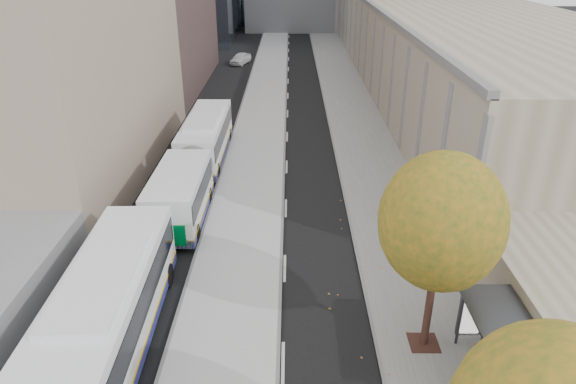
{
  "coord_description": "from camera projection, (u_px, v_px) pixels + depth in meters",
  "views": [
    {
      "loc": [
        -1.4,
        -1.82,
        13.52
      ],
      "look_at": [
        -1.51,
        20.94,
        2.5
      ],
      "focal_mm": 32.0,
      "sensor_mm": 36.0,
      "label": 1
    }
  ],
  "objects": [
    {
      "name": "bus_shelter",
      "position": [
        511.0,
        337.0,
        16.41
      ],
      "size": [
        1.9,
        4.4,
        2.53
      ],
      "color": "#383A3F",
      "rests_on": "sidewalk"
    },
    {
      "name": "bus_platform",
      "position": [
        258.0,
        140.0,
        39.01
      ],
      "size": [
        4.25,
        150.0,
        0.15
      ],
      "primitive_type": "cube",
      "color": "beige",
      "rests_on": "ground"
    },
    {
      "name": "tree_c",
      "position": [
        442.0,
        222.0,
        16.92
      ],
      "size": [
        4.2,
        4.2,
        7.28
      ],
      "color": "black",
      "rests_on": "sidewalk"
    },
    {
      "name": "sidewalk",
      "position": [
        363.0,
        141.0,
        38.99
      ],
      "size": [
        4.75,
        150.0,
        0.08
      ],
      "primitive_type": "cube",
      "color": "gray",
      "rests_on": "ground"
    },
    {
      "name": "bus_far",
      "position": [
        197.0,
        158.0,
        31.81
      ],
      "size": [
        2.59,
        17.25,
        2.87
      ],
      "rotation": [
        0.0,
        0.0,
        -0.0
      ],
      "color": "white",
      "rests_on": "ground"
    },
    {
      "name": "distant_car",
      "position": [
        240.0,
        58.0,
        63.87
      ],
      "size": [
        2.76,
        4.29,
        1.36
      ],
      "primitive_type": "imported",
      "rotation": [
        0.0,
        0.0,
        -0.31
      ],
      "color": "silver",
      "rests_on": "ground"
    },
    {
      "name": "building_tan",
      "position": [
        427.0,
        30.0,
        63.32
      ],
      "size": [
        18.0,
        92.0,
        8.0
      ],
      "primitive_type": "cube",
      "color": "gray",
      "rests_on": "ground"
    }
  ]
}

